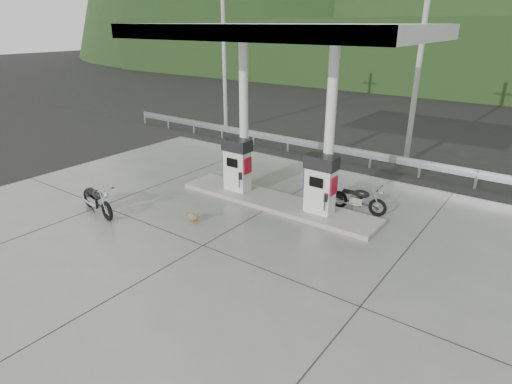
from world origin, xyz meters
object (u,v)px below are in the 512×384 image
Objects in this scene: duck at (193,217)px; gas_pump_left at (237,165)px; motorcycle_left at (97,200)px; motorcycle_right at (358,200)px; gas_pump_right at (320,184)px.

gas_pump_left is at bearing 96.68° from duck.
motorcycle_left reaches higher than motorcycle_right.
motorcycle_right is 3.54× the size of duck.
gas_pump_right is 1.48m from motorcycle_right.
gas_pump_left is 0.97× the size of motorcycle_left.
duck is at bearing -81.86° from gas_pump_left.
duck is (-2.82, -2.63, -0.88)m from gas_pump_right.
gas_pump_left and gas_pump_right have the same top height.
gas_pump_right is 3.74× the size of duck.
gas_pump_left reaches higher than motorcycle_right.
gas_pump_left is 3.74× the size of duck.
motorcycle_right is 5.18m from duck.
gas_pump_left is 4.66m from motorcycle_left.
gas_pump_left reaches higher than duck.
duck is at bearing -139.24° from motorcycle_right.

